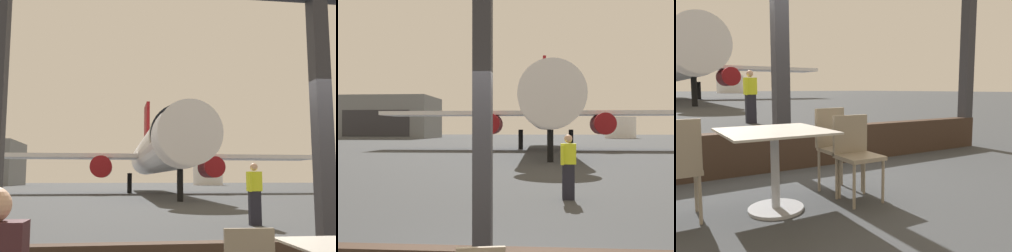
{
  "view_description": "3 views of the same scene",
  "coord_description": "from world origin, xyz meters",
  "views": [
    {
      "loc": [
        -2.52,
        -4.68,
        1.28
      ],
      "look_at": [
        0.02,
        14.98,
        3.88
      ],
      "focal_mm": 43.62,
      "sensor_mm": 36.0,
      "label": 1
    },
    {
      "loc": [
        0.61,
        -4.42,
        1.87
      ],
      "look_at": [
        -1.34,
        19.74,
        2.09
      ],
      "focal_mm": 43.57,
      "sensor_mm": 36.0,
      "label": 2
    },
    {
      "loc": [
        -1.67,
        -4.45,
        1.14
      ],
      "look_at": [
        0.14,
        -1.46,
        0.75
      ],
      "focal_mm": 35.74,
      "sensor_mm": 36.0,
      "label": 3
    }
  ],
  "objects": [
    {
      "name": "distant_hangar",
      "position": [
        -32.65,
        83.78,
        4.54
      ],
      "size": [
        20.23,
        15.29,
        9.09
      ],
      "color": "slate",
      "rests_on": "ground"
    },
    {
      "name": "fuel_storage_tank",
      "position": [
        18.28,
        86.1,
        2.3
      ],
      "size": [
        6.7,
        6.7,
        4.61
      ],
      "primitive_type": "cylinder",
      "color": "white",
      "rests_on": "ground"
    },
    {
      "name": "window_frame",
      "position": [
        0.0,
        0.0,
        1.4
      ],
      "size": [
        7.91,
        0.24,
        3.81
      ],
      "color": "#38281E",
      "rests_on": "ground"
    },
    {
      "name": "ground_plane",
      "position": [
        0.0,
        40.0,
        0.0
      ],
      "size": [
        220.0,
        220.0,
        0.0
      ],
      "primitive_type": "plane",
      "color": "#383A3D"
    },
    {
      "name": "ground_crew_worker",
      "position": [
        1.39,
        6.55,
        0.9
      ],
      "size": [
        0.42,
        0.44,
        1.74
      ],
      "color": "black",
      "rests_on": "ground"
    },
    {
      "name": "airplane",
      "position": [
        1.26,
        31.41,
        3.67
      ],
      "size": [
        30.51,
        31.75,
        10.49
      ],
      "color": "silver",
      "rests_on": "ground"
    }
  ]
}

